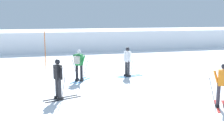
{
  "coord_description": "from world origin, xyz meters",
  "views": [
    {
      "loc": [
        -4.07,
        -9.9,
        3.41
      ],
      "look_at": [
        -0.43,
        3.34,
        0.9
      ],
      "focal_mm": 44.08,
      "sensor_mm": 36.0,
      "label": 1
    }
  ],
  "objects_px": {
    "trail_marker_pole": "(45,51)",
    "skier_orange": "(223,84)",
    "skier_white": "(128,61)",
    "skier_green": "(79,64)",
    "skier_black": "(58,78)"
  },
  "relations": [
    {
      "from": "skier_orange",
      "to": "skier_green",
      "type": "bearing_deg",
      "value": 128.38
    },
    {
      "from": "skier_white",
      "to": "skier_green",
      "type": "height_order",
      "value": "same"
    },
    {
      "from": "trail_marker_pole",
      "to": "skier_orange",
      "type": "bearing_deg",
      "value": -56.28
    },
    {
      "from": "skier_black",
      "to": "skier_green",
      "type": "relative_size",
      "value": 1.0
    },
    {
      "from": "trail_marker_pole",
      "to": "skier_green",
      "type": "bearing_deg",
      "value": -65.24
    },
    {
      "from": "skier_orange",
      "to": "trail_marker_pole",
      "type": "relative_size",
      "value": 0.67
    },
    {
      "from": "skier_black",
      "to": "skier_green",
      "type": "xyz_separation_m",
      "value": [
        1.31,
        3.05,
        0.04
      ]
    },
    {
      "from": "skier_orange",
      "to": "skier_black",
      "type": "bearing_deg",
      "value": 155.19
    },
    {
      "from": "trail_marker_pole",
      "to": "skier_white",
      "type": "bearing_deg",
      "value": -34.14
    },
    {
      "from": "skier_white",
      "to": "trail_marker_pole",
      "type": "relative_size",
      "value": 0.67
    },
    {
      "from": "skier_white",
      "to": "skier_orange",
      "type": "distance_m",
      "value": 6.44
    },
    {
      "from": "skier_white",
      "to": "trail_marker_pole",
      "type": "height_order",
      "value": "trail_marker_pole"
    },
    {
      "from": "skier_orange",
      "to": "trail_marker_pole",
      "type": "height_order",
      "value": "trail_marker_pole"
    },
    {
      "from": "skier_green",
      "to": "skier_white",
      "type": "bearing_deg",
      "value": 8.7
    },
    {
      "from": "skier_black",
      "to": "skier_green",
      "type": "bearing_deg",
      "value": 66.67
    }
  ]
}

